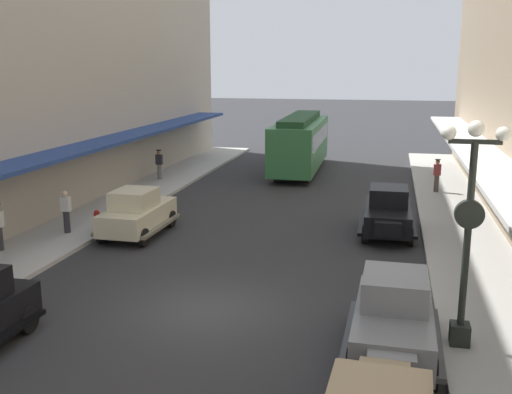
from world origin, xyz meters
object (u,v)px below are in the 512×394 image
(parked_car_1, at_px, (137,211))
(fire_hydrant, at_px, (97,220))
(streetcar, at_px, (300,141))
(parked_car_2, at_px, (388,211))
(pedestrian_3, at_px, (159,164))
(pedestrian_2, at_px, (437,175))
(lamp_post_with_clock, at_px, (468,226))
(parked_car_3, at_px, (394,315))
(pedestrian_0, at_px, (66,211))

(parked_car_1, distance_m, fire_hydrant, 1.67)
(streetcar, bearing_deg, parked_car_2, -67.22)
(fire_hydrant, xyz_separation_m, pedestrian_3, (-1.59, 10.42, 0.45))
(parked_car_2, bearing_deg, pedestrian_2, 73.58)
(streetcar, relative_size, fire_hydrant, 11.76)
(lamp_post_with_clock, bearing_deg, fire_hydrant, 151.29)
(streetcar, xyz_separation_m, pedestrian_3, (-7.20, -4.92, -0.89))
(parked_car_3, bearing_deg, pedestrian_2, 83.22)
(parked_car_3, height_order, pedestrian_3, parked_car_3)
(parked_car_3, distance_m, pedestrian_2, 18.06)
(parked_car_2, relative_size, pedestrian_0, 2.61)
(fire_hydrant, height_order, pedestrian_2, pedestrian_2)
(fire_hydrant, bearing_deg, parked_car_1, 7.16)
(parked_car_3, relative_size, streetcar, 0.44)
(pedestrian_0, bearing_deg, lamp_post_with_clock, -25.12)
(fire_hydrant, bearing_deg, pedestrian_3, 98.67)
(fire_hydrant, relative_size, pedestrian_0, 0.50)
(parked_car_2, distance_m, lamp_post_with_clock, 9.82)
(parked_car_2, xyz_separation_m, pedestrian_0, (-12.00, -3.01, 0.05))
(parked_car_1, xyz_separation_m, pedestrian_0, (-2.58, -0.75, 0.05))
(streetcar, relative_size, pedestrian_2, 5.77)
(streetcar, xyz_separation_m, fire_hydrant, (-5.61, -15.34, -1.34))
(lamp_post_with_clock, relative_size, pedestrian_0, 3.15)
(parked_car_3, bearing_deg, pedestrian_3, 125.58)
(fire_hydrant, bearing_deg, lamp_post_with_clock, -28.71)
(parked_car_1, xyz_separation_m, pedestrian_3, (-3.20, 10.22, 0.07))
(pedestrian_0, height_order, pedestrian_3, pedestrian_3)
(pedestrian_0, bearing_deg, parked_car_2, 14.09)
(parked_car_3, height_order, pedestrian_2, parked_car_3)
(streetcar, bearing_deg, pedestrian_2, -32.38)
(pedestrian_3, bearing_deg, parked_car_2, -32.25)
(lamp_post_with_clock, bearing_deg, pedestrian_3, 129.49)
(parked_car_2, distance_m, pedestrian_0, 12.37)
(lamp_post_with_clock, xyz_separation_m, fire_hydrant, (-12.75, 6.98, -2.42))
(parked_car_1, relative_size, fire_hydrant, 5.21)
(streetcar, distance_m, fire_hydrant, 16.39)
(fire_hydrant, height_order, pedestrian_0, pedestrian_0)
(parked_car_3, height_order, pedestrian_0, parked_car_3)
(parked_car_2, relative_size, lamp_post_with_clock, 0.83)
(pedestrian_0, bearing_deg, pedestrian_2, 37.42)
(parked_car_2, distance_m, parked_car_3, 9.97)
(streetcar, height_order, lamp_post_with_clock, lamp_post_with_clock)
(parked_car_2, xyz_separation_m, fire_hydrant, (-11.02, -2.46, -0.38))
(parked_car_3, xyz_separation_m, pedestrian_0, (-12.21, 6.96, 0.05))
(parked_car_1, relative_size, pedestrian_2, 2.56)
(parked_car_1, bearing_deg, streetcar, 75.19)
(parked_car_3, distance_m, lamp_post_with_clock, 2.59)
(pedestrian_0, height_order, pedestrian_2, pedestrian_2)
(fire_hydrant, distance_m, pedestrian_3, 10.55)
(parked_car_2, xyz_separation_m, lamp_post_with_clock, (1.73, -9.44, 2.04))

